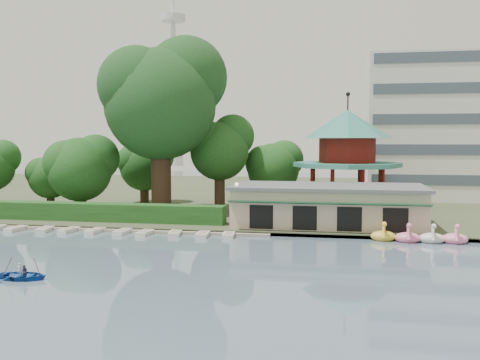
% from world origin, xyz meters
% --- Properties ---
extents(ground_plane, '(220.00, 220.00, 0.00)m').
position_xyz_m(ground_plane, '(0.00, 0.00, 0.00)').
color(ground_plane, slate).
rests_on(ground_plane, ground).
extents(shore, '(220.00, 70.00, 0.40)m').
position_xyz_m(shore, '(0.00, 52.00, 0.20)').
color(shore, '#424930').
rests_on(shore, ground).
extents(embankment, '(220.00, 0.60, 0.30)m').
position_xyz_m(embankment, '(0.00, 17.30, 0.15)').
color(embankment, gray).
rests_on(embankment, ground).
extents(dock, '(34.00, 1.60, 0.24)m').
position_xyz_m(dock, '(-12.00, 17.20, 0.12)').
color(dock, gray).
rests_on(dock, ground).
extents(boathouse, '(18.60, 9.39, 3.90)m').
position_xyz_m(boathouse, '(10.00, 21.97, 2.37)').
color(boathouse, '#C5AE95').
rests_on(boathouse, shore).
extents(pavilion, '(12.40, 12.40, 13.50)m').
position_xyz_m(pavilion, '(12.00, 32.00, 7.48)').
color(pavilion, '#C5AE95').
rests_on(pavilion, shore).
extents(broadcast_tower, '(8.00, 8.00, 96.00)m').
position_xyz_m(broadcast_tower, '(-42.00, 140.00, 33.98)').
color(broadcast_tower, silver).
rests_on(broadcast_tower, ground).
extents(hedge, '(30.00, 2.00, 1.80)m').
position_xyz_m(hedge, '(-15.00, 20.50, 1.30)').
color(hedge, '#20501C').
rests_on(hedge, shore).
extents(lamp_post, '(0.36, 0.36, 4.28)m').
position_xyz_m(lamp_post, '(1.50, 19.00, 3.34)').
color(lamp_post, black).
rests_on(lamp_post, shore).
extents(big_tree, '(13.96, 13.01, 20.29)m').
position_xyz_m(big_tree, '(-8.83, 28.21, 13.77)').
color(big_tree, '#3A281C').
rests_on(big_tree, shore).
extents(small_trees, '(39.69, 17.07, 11.38)m').
position_xyz_m(small_trees, '(-12.22, 31.27, 6.03)').
color(small_trees, '#3A281C').
rests_on(small_trees, shore).
extents(moored_rowboats, '(29.76, 2.75, 0.36)m').
position_xyz_m(moored_rowboats, '(-12.78, 15.83, 0.18)').
color(moored_rowboats, silver).
rests_on(moored_rowboats, ground).
extents(rowboat_with_passengers, '(4.63, 3.39, 2.01)m').
position_xyz_m(rowboat_with_passengers, '(-8.60, -0.52, 0.47)').
color(rowboat_with_passengers, '#184A9D').
rests_on(rowboat_with_passengers, ground).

